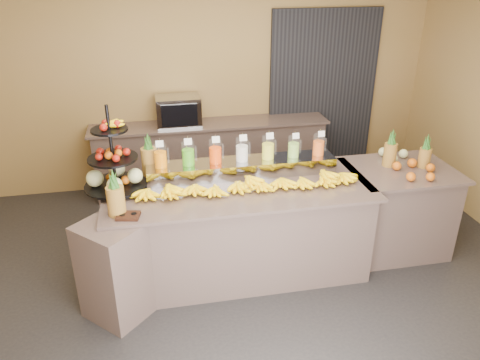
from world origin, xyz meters
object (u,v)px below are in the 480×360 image
object	(u,v)px
right_fruit_pile	(410,163)
banana_heap	(248,183)
fruit_stand	(118,169)
oven_warmer	(178,111)
pitcher_tray	(242,168)
condiment_caddy	(128,216)

from	to	relation	value
right_fruit_pile	banana_heap	bearing A→B (deg)	-176.86
fruit_stand	oven_warmer	bearing A→B (deg)	76.96
banana_heap	fruit_stand	distance (m)	1.19
banana_heap	right_fruit_pile	xyz separation A→B (m)	(1.68, 0.09, 0.01)
pitcher_tray	right_fruit_pile	xyz separation A→B (m)	(1.67, -0.23, 0.00)
condiment_caddy	oven_warmer	bearing A→B (deg)	75.47
condiment_caddy	right_fruit_pile	world-z (taller)	right_fruit_pile
pitcher_tray	condiment_caddy	xyz separation A→B (m)	(-1.09, -0.65, -0.06)
banana_heap	condiment_caddy	size ratio (longest dim) A/B	11.08
pitcher_tray	right_fruit_pile	world-z (taller)	right_fruit_pile
fruit_stand	condiment_caddy	xyz separation A→B (m)	(0.08, -0.55, -0.19)
fruit_stand	oven_warmer	size ratio (longest dim) A/B	1.45
pitcher_tray	oven_warmer	xyz separation A→B (m)	(-0.49, 1.67, 0.11)
condiment_caddy	right_fruit_pile	bearing A→B (deg)	8.60
condiment_caddy	banana_heap	bearing A→B (deg)	16.78
condiment_caddy	oven_warmer	distance (m)	2.40
oven_warmer	pitcher_tray	bearing A→B (deg)	-74.23
fruit_stand	oven_warmer	distance (m)	1.90
condiment_caddy	right_fruit_pile	xyz separation A→B (m)	(2.76, 0.42, 0.06)
banana_heap	oven_warmer	bearing A→B (deg)	103.50
banana_heap	right_fruit_pile	distance (m)	1.68
right_fruit_pile	condiment_caddy	bearing A→B (deg)	-171.40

